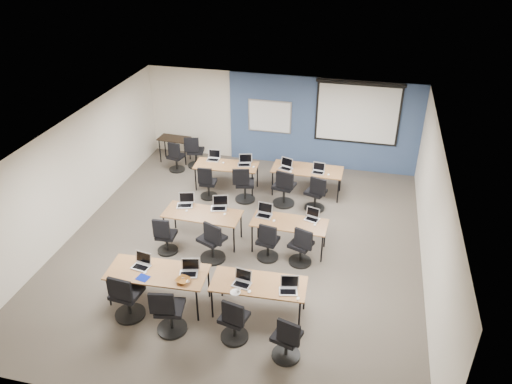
% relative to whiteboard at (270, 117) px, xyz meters
% --- Properties ---
extents(floor, '(8.00, 9.00, 0.02)m').
position_rel_whiteboard_xyz_m(floor, '(0.30, -4.43, -1.45)').
color(floor, '#6B6354').
rests_on(floor, ground).
extents(ceiling, '(8.00, 9.00, 0.02)m').
position_rel_whiteboard_xyz_m(ceiling, '(0.30, -4.43, 1.25)').
color(ceiling, white).
rests_on(ceiling, ground).
extents(wall_back, '(8.00, 0.04, 2.70)m').
position_rel_whiteboard_xyz_m(wall_back, '(0.30, 0.07, -0.10)').
color(wall_back, beige).
rests_on(wall_back, ground).
extents(wall_front, '(8.00, 0.04, 2.70)m').
position_rel_whiteboard_xyz_m(wall_front, '(0.30, -8.93, -0.10)').
color(wall_front, beige).
rests_on(wall_front, ground).
extents(wall_left, '(0.04, 9.00, 2.70)m').
position_rel_whiteboard_xyz_m(wall_left, '(-3.70, -4.43, -0.10)').
color(wall_left, beige).
rests_on(wall_left, ground).
extents(wall_right, '(0.04, 9.00, 2.70)m').
position_rel_whiteboard_xyz_m(wall_right, '(4.30, -4.43, -0.10)').
color(wall_right, beige).
rests_on(wall_right, ground).
extents(blue_accent_panel, '(5.50, 0.04, 2.70)m').
position_rel_whiteboard_xyz_m(blue_accent_panel, '(1.55, 0.04, -0.10)').
color(blue_accent_panel, '#3D5977').
rests_on(blue_accent_panel, wall_back).
extents(whiteboard, '(1.28, 0.03, 0.98)m').
position_rel_whiteboard_xyz_m(whiteboard, '(0.00, 0.00, 0.00)').
color(whiteboard, '#B8B9BA').
rests_on(whiteboard, wall_back).
extents(projector_screen, '(2.40, 0.10, 1.82)m').
position_rel_whiteboard_xyz_m(projector_screen, '(2.50, -0.02, 0.44)').
color(projector_screen, black).
rests_on(projector_screen, wall_back).
extents(training_table_front_left, '(1.92, 0.80, 0.73)m').
position_rel_whiteboard_xyz_m(training_table_front_left, '(-0.77, -6.58, -0.76)').
color(training_table_front_left, olive).
rests_on(training_table_front_left, floor).
extents(training_table_front_right, '(1.76, 0.74, 0.73)m').
position_rel_whiteboard_xyz_m(training_table_front_right, '(1.19, -6.47, -0.77)').
color(training_table_front_right, brown).
rests_on(training_table_front_right, floor).
extents(training_table_mid_left, '(1.76, 0.73, 0.73)m').
position_rel_whiteboard_xyz_m(training_table_mid_left, '(-0.61, -4.40, -0.77)').
color(training_table_mid_left, brown).
rests_on(training_table_mid_left, floor).
extents(training_table_mid_right, '(1.67, 0.70, 0.73)m').
position_rel_whiteboard_xyz_m(training_table_mid_right, '(1.38, -4.31, -0.77)').
color(training_table_mid_right, '#9E6435').
rests_on(training_table_mid_right, floor).
extents(training_table_back_left, '(1.70, 0.71, 0.73)m').
position_rel_whiteboard_xyz_m(training_table_back_left, '(-0.77, -1.93, -0.77)').
color(training_table_back_left, brown).
rests_on(training_table_back_left, floor).
extents(training_table_back_right, '(1.86, 0.78, 0.73)m').
position_rel_whiteboard_xyz_m(training_table_back_right, '(1.39, -1.67, -0.76)').
color(training_table_back_right, '#A9602D').
rests_on(training_table_back_right, floor).
extents(laptop_0, '(0.34, 0.29, 0.26)m').
position_rel_whiteboard_xyz_m(laptop_0, '(-1.12, -6.49, -0.66)').
color(laptop_0, '#9D9DA9').
rests_on(laptop_0, training_table_front_left).
extents(mouse_0, '(0.07, 0.10, 0.03)m').
position_rel_whiteboard_xyz_m(mouse_0, '(-0.98, -6.68, -0.71)').
color(mouse_0, white).
rests_on(mouse_0, training_table_front_left).
extents(task_chair_0, '(0.58, 0.58, 1.05)m').
position_rel_whiteboard_xyz_m(task_chair_0, '(-1.17, -7.15, -1.01)').
color(task_chair_0, black).
rests_on(task_chair_0, floor).
extents(laptop_1, '(0.35, 0.29, 0.26)m').
position_rel_whiteboard_xyz_m(laptop_1, '(-0.16, -6.48, -0.66)').
color(laptop_1, '#A5A5A9').
rests_on(laptop_1, training_table_front_left).
extents(mouse_1, '(0.08, 0.11, 0.03)m').
position_rel_whiteboard_xyz_m(mouse_1, '(-0.10, -6.74, -0.71)').
color(mouse_1, white).
rests_on(mouse_1, training_table_front_left).
extents(task_chair_1, '(0.55, 0.55, 1.03)m').
position_rel_whiteboard_xyz_m(task_chair_1, '(-0.27, -7.31, -1.02)').
color(task_chair_1, black).
rests_on(task_chair_1, floor).
extents(laptop_2, '(0.33, 0.28, 0.25)m').
position_rel_whiteboard_xyz_m(laptop_2, '(0.89, -6.54, -0.66)').
color(laptop_2, '#AFAFB8').
rests_on(laptop_2, training_table_front_right).
extents(mouse_2, '(0.07, 0.10, 0.03)m').
position_rel_whiteboard_xyz_m(mouse_2, '(1.08, -6.74, -0.71)').
color(mouse_2, white).
rests_on(mouse_2, training_table_front_right).
extents(task_chair_2, '(0.51, 0.51, 0.99)m').
position_rel_whiteboard_xyz_m(task_chair_2, '(0.92, -7.23, -1.04)').
color(task_chair_2, black).
rests_on(task_chair_2, floor).
extents(laptop_3, '(0.33, 0.28, 0.25)m').
position_rel_whiteboard_xyz_m(laptop_3, '(1.76, -6.53, -0.66)').
color(laptop_3, silver).
rests_on(laptop_3, training_table_front_right).
extents(mouse_3, '(0.09, 0.11, 0.03)m').
position_rel_whiteboard_xyz_m(mouse_3, '(1.96, -6.72, -0.71)').
color(mouse_3, white).
rests_on(mouse_3, training_table_front_right).
extents(task_chair_3, '(0.51, 0.50, 0.98)m').
position_rel_whiteboard_xyz_m(task_chair_3, '(1.90, -7.44, -1.05)').
color(task_chair_3, black).
rests_on(task_chair_3, floor).
extents(laptop_4, '(0.36, 0.31, 0.27)m').
position_rel_whiteboard_xyz_m(laptop_4, '(-1.11, -4.15, -0.65)').
color(laptop_4, silver).
rests_on(laptop_4, training_table_mid_left).
extents(mouse_4, '(0.07, 0.10, 0.03)m').
position_rel_whiteboard_xyz_m(mouse_4, '(-0.99, -4.40, -0.71)').
color(mouse_4, white).
rests_on(mouse_4, training_table_mid_left).
extents(task_chair_4, '(0.46, 0.46, 0.95)m').
position_rel_whiteboard_xyz_m(task_chair_4, '(-1.26, -5.08, -1.06)').
color(task_chair_4, black).
rests_on(task_chair_4, floor).
extents(laptop_5, '(0.36, 0.31, 0.27)m').
position_rel_whiteboard_xyz_m(laptop_5, '(-0.30, -4.09, -0.65)').
color(laptop_5, silver).
rests_on(laptop_5, training_table_mid_left).
extents(mouse_5, '(0.08, 0.10, 0.03)m').
position_rel_whiteboard_xyz_m(mouse_5, '(-0.10, -4.34, -0.71)').
color(mouse_5, white).
rests_on(mouse_5, training_table_mid_left).
extents(task_chair_5, '(0.60, 0.56, 1.04)m').
position_rel_whiteboard_xyz_m(task_chair_5, '(-0.16, -5.10, -1.02)').
color(task_chair_5, black).
rests_on(task_chair_5, floor).
extents(laptop_6, '(0.35, 0.29, 0.26)m').
position_rel_whiteboard_xyz_m(laptop_6, '(0.77, -4.15, -0.66)').
color(laptop_6, silver).
rests_on(laptop_6, training_table_mid_right).
extents(mouse_6, '(0.07, 0.10, 0.03)m').
position_rel_whiteboard_xyz_m(mouse_6, '(1.04, -4.35, -0.71)').
color(mouse_6, white).
rests_on(mouse_6, training_table_mid_right).
extents(task_chair_6, '(0.48, 0.48, 0.97)m').
position_rel_whiteboard_xyz_m(task_chair_6, '(1.00, -4.78, -1.05)').
color(task_chair_6, black).
rests_on(task_chair_6, floor).
extents(laptop_7, '(0.31, 0.26, 0.24)m').
position_rel_whiteboard_xyz_m(laptop_7, '(1.85, -4.05, -0.66)').
color(laptop_7, silver).
rests_on(laptop_7, training_table_mid_right).
extents(mouse_7, '(0.08, 0.10, 0.03)m').
position_rel_whiteboard_xyz_m(mouse_7, '(1.94, -4.30, -0.71)').
color(mouse_7, white).
rests_on(mouse_7, training_table_mid_right).
extents(task_chair_7, '(0.52, 0.50, 0.98)m').
position_rel_whiteboard_xyz_m(task_chair_7, '(1.73, -4.78, -1.04)').
color(task_chair_7, black).
rests_on(task_chair_7, floor).
extents(laptop_8, '(0.34, 0.29, 0.25)m').
position_rel_whiteboard_xyz_m(laptop_8, '(-1.20, -1.69, -0.66)').
color(laptop_8, silver).
rests_on(laptop_8, training_table_back_left).
extents(mouse_8, '(0.08, 0.10, 0.03)m').
position_rel_whiteboard_xyz_m(mouse_8, '(-0.88, -1.85, -0.71)').
color(mouse_8, white).
rests_on(mouse_8, training_table_back_left).
extents(task_chair_8, '(0.46, 0.46, 0.95)m').
position_rel_whiteboard_xyz_m(task_chair_8, '(-1.12, -2.54, -1.06)').
color(task_chair_8, black).
rests_on(task_chair_8, floor).
extents(laptop_9, '(0.35, 0.30, 0.27)m').
position_rel_whiteboard_xyz_m(laptop_9, '(-0.29, -1.79, -0.65)').
color(laptop_9, '#A6A5B0').
rests_on(laptop_9, training_table_back_left).
extents(mouse_9, '(0.09, 0.11, 0.03)m').
position_rel_whiteboard_xyz_m(mouse_9, '(-0.02, -1.90, -0.71)').
color(mouse_9, white).
rests_on(mouse_9, training_table_back_left).
extents(task_chair_9, '(0.53, 0.53, 1.01)m').
position_rel_whiteboard_xyz_m(task_chair_9, '(-0.14, -2.47, -1.03)').
color(task_chair_9, black).
rests_on(task_chair_9, floor).
extents(laptop_10, '(0.34, 0.29, 0.26)m').
position_rel_whiteboard_xyz_m(laptop_10, '(0.83, -1.75, -0.66)').
color(laptop_10, '#A8A8AC').
rests_on(laptop_10, training_table_back_right).
extents(mouse_10, '(0.09, 0.12, 0.04)m').
position_rel_whiteboard_xyz_m(mouse_10, '(0.99, -1.95, -0.71)').
color(mouse_10, white).
rests_on(mouse_10, training_table_back_right).
extents(task_chair_10, '(0.57, 0.57, 1.05)m').
position_rel_whiteboard_xyz_m(task_chair_10, '(0.91, -2.43, -1.01)').
color(task_chair_10, black).
rests_on(task_chair_10, floor).
extents(laptop_11, '(0.31, 0.27, 0.24)m').
position_rel_whiteboard_xyz_m(laptop_11, '(1.69, -1.78, -0.66)').
color(laptop_11, '#A9A9A9').
rests_on(laptop_11, training_table_back_right).
extents(mouse_11, '(0.06, 0.09, 0.03)m').
position_rel_whiteboard_xyz_m(mouse_11, '(1.97, -1.88, -0.71)').
color(mouse_11, white).
rests_on(mouse_11, training_table_back_right).
extents(task_chair_11, '(0.53, 0.51, 0.99)m').
position_rel_whiteboard_xyz_m(task_chair_11, '(1.74, -2.48, -1.04)').
color(task_chair_11, black).
rests_on(task_chair_11, floor).
extents(blue_mousepad, '(0.27, 0.24, 0.01)m').
position_rel_whiteboard_xyz_m(blue_mousepad, '(-0.96, -6.83, -0.72)').
color(blue_mousepad, '#061788').
rests_on(blue_mousepad, training_table_front_left).
extents(snack_bowl, '(0.37, 0.37, 0.07)m').
position_rel_whiteboard_xyz_m(snack_bowl, '(-0.19, -6.75, -0.68)').
color(snack_bowl, brown).
rests_on(snack_bowl, training_table_front_left).
extents(snack_plate, '(0.24, 0.24, 0.01)m').
position_rel_whiteboard_xyz_m(snack_plate, '(0.83, -6.81, -0.71)').
color(snack_plate, white).
rests_on(snack_plate, training_table_front_right).
extents(coffee_cup, '(0.09, 0.09, 0.07)m').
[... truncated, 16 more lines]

